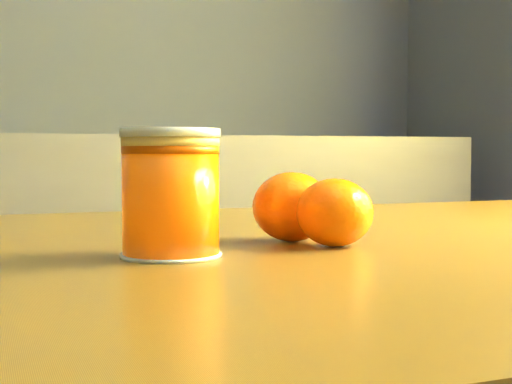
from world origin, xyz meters
name	(u,v)px	position (x,y,z in m)	size (l,w,h in m)	color
table	(353,350)	(0.85, 0.28, 0.69)	(1.09, 0.79, 0.79)	brown
juice_glass	(171,194)	(0.67, 0.21, 0.83)	(0.07, 0.07, 0.09)	#FF5A05
orange_front	(292,207)	(0.79, 0.27, 0.81)	(0.07, 0.07, 0.06)	#F66304
orange_back	(335,212)	(0.81, 0.23, 0.81)	(0.06, 0.06, 0.05)	#F66304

